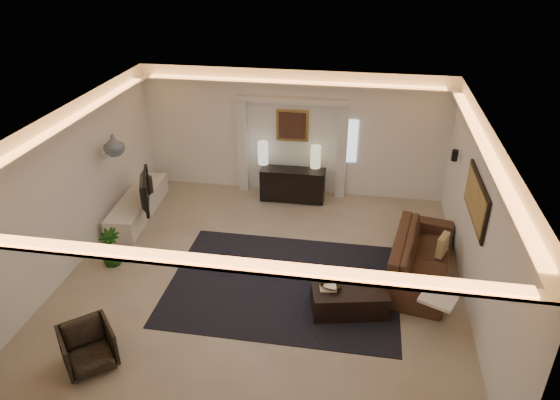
% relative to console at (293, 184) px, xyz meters
% --- Properties ---
extents(floor, '(7.00, 7.00, 0.00)m').
position_rel_console_xyz_m(floor, '(-0.09, -3.00, -0.40)').
color(floor, tan).
rests_on(floor, ground).
extents(ceiling, '(7.00, 7.00, 0.00)m').
position_rel_console_xyz_m(ceiling, '(-0.09, -3.00, 2.50)').
color(ceiling, white).
rests_on(ceiling, ground).
extents(wall_back, '(7.00, 0.00, 7.00)m').
position_rel_console_xyz_m(wall_back, '(-0.09, 0.50, 1.05)').
color(wall_back, white).
rests_on(wall_back, ground).
extents(wall_front, '(7.00, 0.00, 7.00)m').
position_rel_console_xyz_m(wall_front, '(-0.09, -6.50, 1.05)').
color(wall_front, white).
rests_on(wall_front, ground).
extents(wall_left, '(0.00, 7.00, 7.00)m').
position_rel_console_xyz_m(wall_left, '(-3.59, -3.00, 1.05)').
color(wall_left, white).
rests_on(wall_left, ground).
extents(wall_right, '(0.00, 7.00, 7.00)m').
position_rel_console_xyz_m(wall_right, '(3.41, -3.00, 1.05)').
color(wall_right, white).
rests_on(wall_right, ground).
extents(cove_soffit, '(7.00, 7.00, 0.04)m').
position_rel_console_xyz_m(cove_soffit, '(-0.09, -3.00, 2.22)').
color(cove_soffit, silver).
rests_on(cove_soffit, ceiling).
extents(daylight_slit, '(0.25, 0.03, 1.00)m').
position_rel_console_xyz_m(daylight_slit, '(1.26, 0.48, 0.95)').
color(daylight_slit, white).
rests_on(daylight_slit, wall_back).
extents(area_rug, '(4.00, 3.00, 0.01)m').
position_rel_console_xyz_m(area_rug, '(0.31, -3.20, -0.39)').
color(area_rug, black).
rests_on(area_rug, ground).
extents(pilaster_left, '(0.22, 0.20, 2.20)m').
position_rel_console_xyz_m(pilaster_left, '(-1.24, 0.40, 0.70)').
color(pilaster_left, silver).
rests_on(pilaster_left, ground).
extents(pilaster_right, '(0.22, 0.20, 2.20)m').
position_rel_console_xyz_m(pilaster_right, '(1.06, 0.40, 0.70)').
color(pilaster_right, silver).
rests_on(pilaster_right, ground).
extents(alcove_header, '(2.52, 0.20, 0.12)m').
position_rel_console_xyz_m(alcove_header, '(-0.09, 0.40, 1.85)').
color(alcove_header, silver).
rests_on(alcove_header, wall_back).
extents(painting_frame, '(0.74, 0.04, 0.74)m').
position_rel_console_xyz_m(painting_frame, '(-0.09, 0.47, 1.25)').
color(painting_frame, tan).
rests_on(painting_frame, wall_back).
extents(painting_canvas, '(0.62, 0.02, 0.62)m').
position_rel_console_xyz_m(painting_canvas, '(-0.09, 0.44, 1.25)').
color(painting_canvas, '#4C2D1E').
rests_on(painting_canvas, wall_back).
extents(art_panel_frame, '(0.04, 1.64, 0.74)m').
position_rel_console_xyz_m(art_panel_frame, '(3.38, -2.70, 1.30)').
color(art_panel_frame, black).
rests_on(art_panel_frame, wall_right).
extents(art_panel_gold, '(0.02, 1.50, 0.62)m').
position_rel_console_xyz_m(art_panel_gold, '(3.35, -2.70, 1.30)').
color(art_panel_gold, tan).
rests_on(art_panel_gold, wall_right).
extents(wall_sconce, '(0.12, 0.12, 0.22)m').
position_rel_console_xyz_m(wall_sconce, '(3.29, -0.80, 1.28)').
color(wall_sconce, black).
rests_on(wall_sconce, wall_right).
extents(wall_niche, '(0.10, 0.55, 0.04)m').
position_rel_console_xyz_m(wall_niche, '(-3.53, -1.60, 1.25)').
color(wall_niche, silver).
rests_on(wall_niche, wall_left).
extents(console, '(1.47, 0.48, 0.73)m').
position_rel_console_xyz_m(console, '(0.00, 0.00, 0.00)').
color(console, '#2D221D').
rests_on(console, ground).
extents(lamp_left, '(0.29, 0.29, 0.53)m').
position_rel_console_xyz_m(lamp_left, '(-0.73, 0.23, 0.69)').
color(lamp_left, silver).
rests_on(lamp_left, console).
extents(lamp_right, '(0.25, 0.25, 0.51)m').
position_rel_console_xyz_m(lamp_right, '(0.48, 0.23, 0.69)').
color(lamp_right, beige).
rests_on(lamp_right, console).
extents(media_ledge, '(0.78, 2.45, 0.45)m').
position_rel_console_xyz_m(media_ledge, '(-3.24, -1.24, -0.18)').
color(media_ledge, silver).
rests_on(media_ledge, ground).
extents(tv, '(1.16, 0.58, 0.68)m').
position_rel_console_xyz_m(tv, '(-2.94, -1.63, 0.39)').
color(tv, black).
rests_on(tv, media_ledge).
extents(figurine, '(0.18, 0.18, 0.39)m').
position_rel_console_xyz_m(figurine, '(-3.01, -1.03, 0.24)').
color(figurine, '#37291C').
rests_on(figurine, media_ledge).
extents(ginger_jar, '(0.51, 0.51, 0.42)m').
position_rel_console_xyz_m(ginger_jar, '(-3.24, -1.87, 1.48)').
color(ginger_jar, '#314652').
rests_on(ginger_jar, wall_niche).
extents(plant, '(0.42, 0.42, 0.72)m').
position_rel_console_xyz_m(plant, '(-2.95, -3.12, -0.04)').
color(plant, '#16440E').
rests_on(plant, ground).
extents(sofa, '(2.64, 1.40, 0.73)m').
position_rel_console_xyz_m(sofa, '(2.69, -2.46, -0.03)').
color(sofa, '#493522').
rests_on(sofa, ground).
extents(throw_blanket, '(0.64, 0.60, 0.06)m').
position_rel_console_xyz_m(throw_blanket, '(2.82, -3.90, 0.15)').
color(throw_blanket, white).
rests_on(throw_blanket, sofa).
extents(throw_pillow, '(0.26, 0.40, 0.39)m').
position_rel_console_xyz_m(throw_pillow, '(3.06, -2.31, 0.15)').
color(throw_pillow, tan).
rests_on(throw_pillow, sofa).
extents(coffee_table, '(1.32, 0.90, 0.45)m').
position_rel_console_xyz_m(coffee_table, '(1.47, -3.72, -0.20)').
color(coffee_table, black).
rests_on(coffee_table, ground).
extents(bowl, '(0.43, 0.43, 0.08)m').
position_rel_console_xyz_m(bowl, '(1.17, -3.71, 0.05)').
color(bowl, black).
rests_on(bowl, coffee_table).
extents(magazine, '(0.30, 0.24, 0.03)m').
position_rel_console_xyz_m(magazine, '(1.13, -3.77, 0.02)').
color(magazine, white).
rests_on(magazine, coffee_table).
extents(armchair, '(0.97, 0.98, 0.64)m').
position_rel_console_xyz_m(armchair, '(-2.12, -5.52, -0.08)').
color(armchair, black).
rests_on(armchair, ground).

